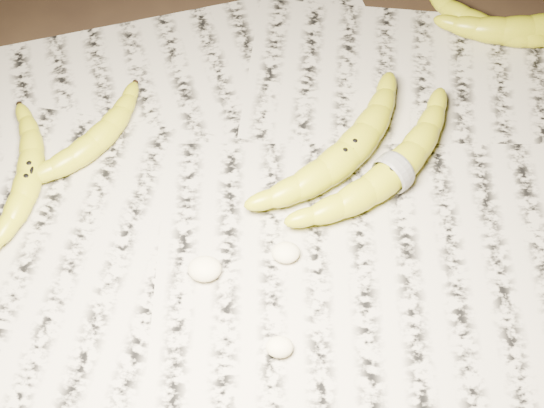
{
  "coord_description": "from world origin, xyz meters",
  "views": [
    {
      "loc": [
        -0.02,
        -0.45,
        0.73
      ],
      "look_at": [
        -0.02,
        -0.0,
        0.05
      ],
      "focal_mm": 50.0,
      "sensor_mm": 36.0,
      "label": 1
    }
  ],
  "objects_px": {
    "banana_left_a": "(28,175)",
    "banana_upper_a": "(530,28)",
    "banana_center": "(347,152)",
    "banana_taped": "(394,171)",
    "banana_left_b": "(93,142)",
    "banana_upper_b": "(484,24)"
  },
  "relations": [
    {
      "from": "banana_center",
      "to": "banana_taped",
      "type": "relative_size",
      "value": 0.95
    },
    {
      "from": "banana_taped",
      "to": "banana_upper_a",
      "type": "relative_size",
      "value": 1.17
    },
    {
      "from": "banana_left_a",
      "to": "banana_upper_a",
      "type": "bearing_deg",
      "value": -68.67
    },
    {
      "from": "banana_left_b",
      "to": "banana_taped",
      "type": "distance_m",
      "value": 0.35
    },
    {
      "from": "banana_left_b",
      "to": "banana_upper_a",
      "type": "bearing_deg",
      "value": -31.82
    },
    {
      "from": "banana_left_a",
      "to": "banana_center",
      "type": "bearing_deg",
      "value": -84.87
    },
    {
      "from": "banana_left_a",
      "to": "banana_center",
      "type": "height_order",
      "value": "banana_center"
    },
    {
      "from": "banana_taped",
      "to": "banana_upper_b",
      "type": "xyz_separation_m",
      "value": [
        0.14,
        0.24,
        -0.0
      ]
    },
    {
      "from": "banana_upper_b",
      "to": "banana_upper_a",
      "type": "bearing_deg",
      "value": 22.39
    },
    {
      "from": "banana_left_a",
      "to": "banana_upper_b",
      "type": "height_order",
      "value": "same"
    },
    {
      "from": "banana_upper_b",
      "to": "banana_left_b",
      "type": "bearing_deg",
      "value": -127.28
    },
    {
      "from": "banana_center",
      "to": "banana_upper_a",
      "type": "xyz_separation_m",
      "value": [
        0.25,
        0.21,
        -0.0
      ]
    },
    {
      "from": "banana_left_b",
      "to": "banana_upper_b",
      "type": "relative_size",
      "value": 1.03
    },
    {
      "from": "banana_left_b",
      "to": "banana_upper_a",
      "type": "distance_m",
      "value": 0.58
    },
    {
      "from": "banana_center",
      "to": "banana_left_b",
      "type": "bearing_deg",
      "value": 128.55
    },
    {
      "from": "banana_left_a",
      "to": "banana_taped",
      "type": "distance_m",
      "value": 0.42
    },
    {
      "from": "banana_upper_a",
      "to": "banana_upper_b",
      "type": "xyz_separation_m",
      "value": [
        -0.06,
        0.01,
        -0.0
      ]
    },
    {
      "from": "banana_left_b",
      "to": "banana_taped",
      "type": "bearing_deg",
      "value": -57.64
    },
    {
      "from": "banana_center",
      "to": "banana_upper_b",
      "type": "distance_m",
      "value": 0.29
    },
    {
      "from": "banana_left_b",
      "to": "banana_center",
      "type": "relative_size",
      "value": 0.73
    },
    {
      "from": "banana_left_a",
      "to": "banana_center",
      "type": "distance_m",
      "value": 0.37
    },
    {
      "from": "banana_left_a",
      "to": "banana_taped",
      "type": "height_order",
      "value": "banana_taped"
    }
  ]
}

